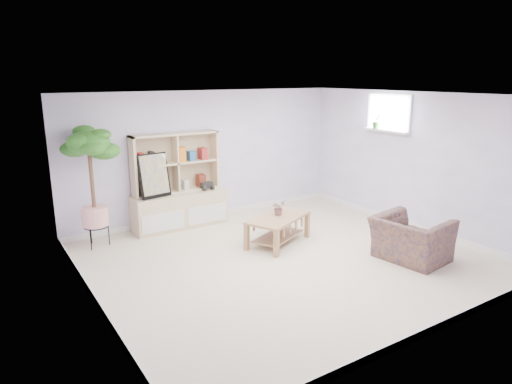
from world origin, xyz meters
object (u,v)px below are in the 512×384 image
storage_unit (178,181)px  coffee_table (278,230)px  armchair (411,236)px  floor_tree (93,188)px

storage_unit → coffee_table: (1.00, -1.65, -0.61)m
storage_unit → coffee_table: size_ratio=1.51×
storage_unit → armchair: size_ratio=1.69×
floor_tree → coffee_table: bearing=-30.0°
storage_unit → armchair: (2.25, -3.27, -0.47)m
coffee_table → floor_tree: floor_tree is taller
armchair → storage_unit: bearing=27.1°
storage_unit → floor_tree: floor_tree is taller
coffee_table → armchair: (1.25, -1.61, 0.14)m
storage_unit → armchair: storage_unit is taller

